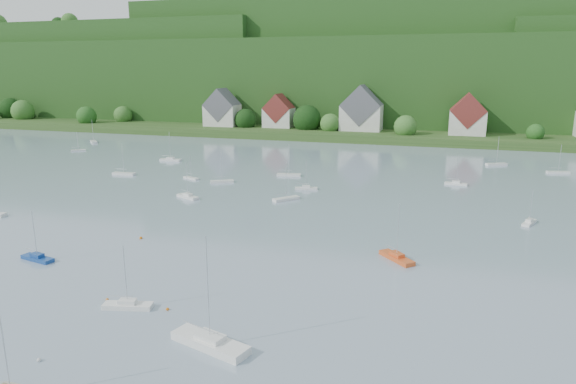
{
  "coord_description": "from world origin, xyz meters",
  "views": [
    {
      "loc": [
        36.71,
        -14.51,
        26.76
      ],
      "look_at": [
        9.15,
        75.0,
        4.0
      ],
      "focal_mm": 31.53,
      "sensor_mm": 36.0,
      "label": 1
    }
  ],
  "objects": [
    {
      "name": "near_sailboat_5",
      "position": [
        31.53,
        55.63,
        0.45
      ],
      "size": [
        5.55,
        5.72,
        8.41
      ],
      "rotation": [
        0.0,
        0.0,
        -0.81
      ],
      "color": "#D85322",
      "rests_on": "ground"
    },
    {
      "name": "village_building_0",
      "position": [
        -55.0,
        187.0,
        9.51
      ],
      "size": [
        14.0,
        10.4,
        16.0
      ],
      "color": "beige",
      "rests_on": "far_shore_strip"
    },
    {
      "name": "mooring_buoy_1",
      "position": [
        1.76,
        19.18,
        0.0
      ],
      "size": [
        0.42,
        0.42,
        0.42
      ],
      "primitive_type": "sphere",
      "color": "silver",
      "rests_on": "ground"
    },
    {
      "name": "mooring_buoy_0",
      "position": [
        -0.15,
        32.05,
        0.0
      ],
      "size": [
        0.39,
        0.39,
        0.39
      ],
      "primitive_type": "sphere",
      "color": "orange",
      "rests_on": "ground"
    },
    {
      "name": "far_sailboat_cluster",
      "position": [
        12.48,
        111.92,
        0.37
      ],
      "size": [
        196.41,
        70.44,
        8.71
      ],
      "color": "white",
      "rests_on": "ground"
    },
    {
      "name": "village_building_1",
      "position": [
        -30.0,
        189.0,
        8.75
      ],
      "size": [
        12.0,
        9.36,
        14.0
      ],
      "color": "beige",
      "rests_on": "far_shore_strip"
    },
    {
      "name": "mooring_buoy_3",
      "position": [
        -9.1,
        52.95,
        0.0
      ],
      "size": [
        0.48,
        0.48,
        0.48
      ],
      "primitive_type": "sphere",
      "color": "orange",
      "rests_on": "ground"
    },
    {
      "name": "forested_ridge",
      "position": [
        0.39,
        268.57,
        22.89
      ],
      "size": [
        620.0,
        181.22,
        69.89
      ],
      "color": "#193D13",
      "rests_on": "ground"
    },
    {
      "name": "village_building_2",
      "position": [
        5.0,
        188.0,
        10.27
      ],
      "size": [
        16.0,
        11.44,
        18.0
      ],
      "color": "beige",
      "rests_on": "far_shore_strip"
    },
    {
      "name": "near_sailboat_4",
      "position": [
        16.08,
        26.27,
        0.54
      ],
      "size": [
        8.89,
        4.77,
        11.55
      ],
      "rotation": [
        0.0,
        0.0,
        -0.29
      ],
      "color": "white",
      "rests_on": "ground"
    },
    {
      "name": "village_building_3",
      "position": [
        45.0,
        186.0,
        9.43
      ],
      "size": [
        13.0,
        10.4,
        15.5
      ],
      "color": "beige",
      "rests_on": "far_shore_strip"
    },
    {
      "name": "near_sailboat_1",
      "position": [
        -17.94,
        40.24,
        0.42
      ],
      "size": [
        5.66,
        2.54,
        7.39
      ],
      "rotation": [
        0.0,
        0.0,
        -0.19
      ],
      "color": "navy",
      "rests_on": "ground"
    },
    {
      "name": "near_sailboat_3",
      "position": [
        3.35,
        31.09,
        0.42
      ],
      "size": [
        5.86,
        2.85,
        7.63
      ],
      "rotation": [
        0.0,
        0.0,
        0.23
      ],
      "color": "white",
      "rests_on": "ground"
    },
    {
      "name": "far_shore_strip",
      "position": [
        0.0,
        200.0,
        1.5
      ],
      "size": [
        600.0,
        60.0,
        3.0
      ],
      "primitive_type": "cube",
      "color": "#28491B",
      "rests_on": "ground"
    },
    {
      "name": "mooring_buoy_2",
      "position": [
        7.97,
        32.0,
        0.0
      ],
      "size": [
        0.39,
        0.39,
        0.39
      ],
      "primitive_type": "sphere",
      "color": "orange",
      "rests_on": "ground"
    }
  ]
}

